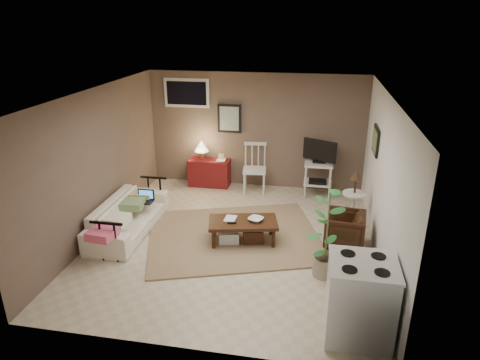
% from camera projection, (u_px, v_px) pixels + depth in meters
% --- Properties ---
extents(floor, '(5.00, 5.00, 0.00)m').
position_uv_depth(floor, '(233.00, 240.00, 7.05)').
color(floor, '#C1B293').
rests_on(floor, ground).
extents(art_back, '(0.50, 0.03, 0.60)m').
position_uv_depth(art_back, '(229.00, 119.00, 8.88)').
color(art_back, black).
extents(art_right, '(0.03, 0.60, 0.45)m').
position_uv_depth(art_right, '(376.00, 140.00, 7.09)').
color(art_right, black).
extents(window, '(0.96, 0.03, 0.60)m').
position_uv_depth(window, '(187.00, 93.00, 8.85)').
color(window, silver).
extents(rug, '(3.34, 2.99, 0.03)m').
position_uv_depth(rug, '(234.00, 236.00, 7.14)').
color(rug, '#8F6E53').
rests_on(rug, floor).
extents(coffee_table, '(1.19, 0.78, 0.41)m').
position_uv_depth(coffee_table, '(243.00, 230.00, 6.89)').
color(coffee_table, '#381B0F').
rests_on(coffee_table, floor).
extents(sofa, '(0.57, 1.94, 0.76)m').
position_uv_depth(sofa, '(128.00, 211.00, 7.20)').
color(sofa, white).
rests_on(sofa, floor).
extents(sofa_pillows, '(0.37, 1.84, 0.13)m').
position_uv_depth(sofa_pillows, '(124.00, 212.00, 6.96)').
color(sofa_pillows, '#F4F0CA').
rests_on(sofa_pillows, sofa).
extents(sofa_end_rails, '(0.52, 1.93, 0.65)m').
position_uv_depth(sofa_end_rails, '(134.00, 214.00, 7.20)').
color(sofa_end_rails, black).
rests_on(sofa_end_rails, floor).
extents(laptop, '(0.30, 0.22, 0.20)m').
position_uv_depth(laptop, '(145.00, 198.00, 7.43)').
color(laptop, black).
rests_on(laptop, sofa).
extents(red_console, '(0.87, 0.39, 1.01)m').
position_uv_depth(red_console, '(209.00, 170.00, 9.18)').
color(red_console, maroon).
rests_on(red_console, floor).
extents(spindle_chair, '(0.51, 0.51, 1.02)m').
position_uv_depth(spindle_chair, '(255.00, 170.00, 8.80)').
color(spindle_chair, silver).
rests_on(spindle_chair, floor).
extents(tv_stand, '(0.65, 0.45, 1.17)m').
position_uv_depth(tv_stand, '(319.00, 167.00, 8.55)').
color(tv_stand, silver).
rests_on(tv_stand, floor).
extents(side_table, '(0.40, 0.40, 1.06)m').
position_uv_depth(side_table, '(355.00, 192.00, 7.25)').
color(side_table, silver).
rests_on(side_table, floor).
extents(armchair, '(0.63, 0.66, 0.62)m').
position_uv_depth(armchair, '(345.00, 228.00, 6.77)').
color(armchair, black).
rests_on(armchair, floor).
extents(potted_plant, '(0.36, 0.36, 1.45)m').
position_uv_depth(potted_plant, '(328.00, 226.00, 5.82)').
color(potted_plant, gray).
rests_on(potted_plant, floor).
extents(stove, '(0.75, 0.69, 0.97)m').
position_uv_depth(stove, '(360.00, 300.00, 4.79)').
color(stove, silver).
rests_on(stove, floor).
extents(bowl, '(0.24, 0.13, 0.23)m').
position_uv_depth(bowl, '(256.00, 214.00, 6.78)').
color(bowl, '#381B0F').
rests_on(bowl, coffee_table).
extents(book_table, '(0.18, 0.03, 0.25)m').
position_uv_depth(book_table, '(225.00, 212.00, 6.86)').
color(book_table, '#381B0F').
rests_on(book_table, coffee_table).
extents(book_console, '(0.18, 0.03, 0.25)m').
position_uv_depth(book_console, '(217.00, 155.00, 9.00)').
color(book_console, '#381B0F').
rests_on(book_console, red_console).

